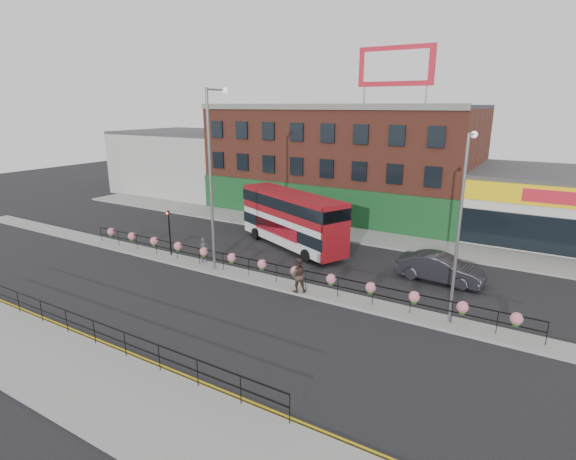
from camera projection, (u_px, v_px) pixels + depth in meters
The scene contains 19 objects.
ground at pixel (262, 281), 27.17m from camera, with size 120.00×120.00×0.00m, color black.
south_pavement at pixel (86, 380), 17.26m from camera, with size 60.00×4.00×0.15m, color gray.
north_pavement at pixel (344, 233), 37.03m from camera, with size 60.00×4.00×0.15m, color gray.
median at pixel (262, 280), 27.14m from camera, with size 60.00×1.60×0.15m, color gray.
yellow_line_inner at pixel (134, 354), 19.17m from camera, with size 60.00×0.10×0.01m, color gold.
yellow_line_outer at pixel (131, 356), 19.02m from camera, with size 60.00×0.10×0.01m, color gold.
brick_building at pixel (342, 159), 44.23m from camera, with size 25.00×12.21×10.30m.
supermarket at pixel (576, 207), 34.87m from camera, with size 15.00×12.25×5.30m.
warehouse_west at pixel (190, 161), 54.76m from camera, with size 15.50×12.00×7.30m.
billboard at pixel (396, 66), 34.72m from camera, with size 6.00×0.29×4.40m.
median_railing at pixel (262, 265), 26.88m from camera, with size 30.04×0.56×1.23m.
south_railing at pixel (94, 326), 19.58m from camera, with size 20.04×0.05×1.12m.
double_decker_bus at pixel (292, 214), 32.95m from camera, with size 10.28×6.34×4.12m.
car at pixel (440, 268), 26.96m from camera, with size 5.13×2.05×1.66m, color #26252C.
pedestrian_a at pixel (204, 250), 29.85m from camera, with size 0.61×0.71×1.65m, color #36353F.
pedestrian_b at pixel (298, 275), 25.01m from camera, with size 1.22×1.16×1.98m, color #3F2C25.
lamp_column_west at pixel (213, 165), 27.27m from camera, with size 0.40×1.96×11.16m.
lamp_column_east at pixel (461, 214), 20.56m from camera, with size 0.32×1.58×8.99m.
traffic_light_median at pixel (169, 223), 30.82m from camera, with size 0.15×0.28×3.65m.
Camera 1 is at (14.45, -20.86, 10.29)m, focal length 28.00 mm.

